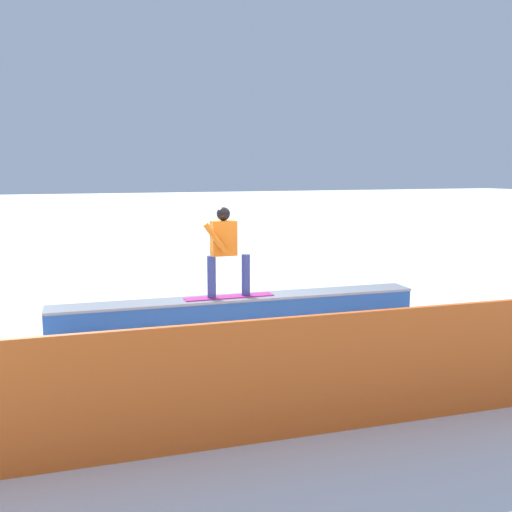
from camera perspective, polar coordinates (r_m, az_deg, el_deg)
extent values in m
plane|color=white|center=(9.79, -1.61, -7.00)|extent=(120.00, 120.00, 0.00)
cube|color=blue|center=(9.72, -1.61, -5.61)|extent=(6.15, 0.90, 0.49)
cube|color=blue|center=(9.75, -1.61, -6.31)|extent=(6.16, 0.91, 0.12)
cube|color=gray|center=(9.66, -1.62, -4.09)|extent=(6.15, 0.96, 0.04)
cube|color=#B62581|center=(9.61, -2.65, -3.99)|extent=(1.50, 0.33, 0.01)
cylinder|color=#364590|center=(9.47, -4.36, -2.04)|extent=(0.15, 0.15, 0.68)
cylinder|color=#364590|center=(9.63, -1.00, -1.85)|extent=(0.15, 0.15, 0.68)
cube|color=orange|center=(9.43, -3.19, 1.76)|extent=(0.41, 0.26, 0.56)
sphere|color=black|center=(9.39, -3.21, 4.13)|extent=(0.22, 0.22, 0.22)
cylinder|color=orange|center=(9.22, -4.00, 1.78)|extent=(0.40, 0.11, 0.50)
cylinder|color=orange|center=(9.61, -2.88, 2.05)|extent=(0.25, 0.10, 0.55)
cube|color=orange|center=(6.11, 11.29, -10.77)|extent=(8.94, 0.65, 1.21)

